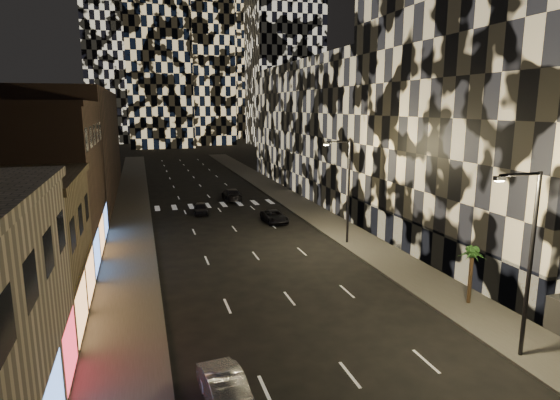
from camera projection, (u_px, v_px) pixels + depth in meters
sidewalk_left at (131, 209)px, 55.10m from camera, size 4.00×120.00×0.15m
sidewalk_right at (292, 200)px, 60.73m from camera, size 4.00×120.00×0.15m
curb_left at (149, 208)px, 55.69m from camera, size 0.20×120.00×0.15m
curb_right at (277, 201)px, 60.14m from camera, size 0.20×120.00×0.15m
retail_brown at (30, 185)px, 36.47m from camera, size 10.00×15.00×12.00m
retail_filler_left at (73, 145)px, 61.15m from camera, size 10.00×40.00×14.00m
midrise_right at (510, 119)px, 37.44m from camera, size 16.00×25.00×22.00m
midrise_base at (419, 241)px, 37.15m from camera, size 0.60×25.00×3.00m
midrise_filler_right at (342, 127)px, 68.36m from camera, size 16.00×40.00×18.00m
streetlight_near at (527, 253)px, 21.66m from camera, size 2.55×0.25×9.00m
streetlight_far at (346, 185)px, 40.44m from camera, size 2.55×0.25×9.00m
car_silver_parked at (227, 393)px, 18.77m from camera, size 1.98×4.50×1.44m
car_dark_midlane at (201, 208)px, 52.96m from camera, size 1.83×3.86×1.28m
car_dark_oncoming at (232, 194)px, 60.74m from camera, size 2.33×5.30×1.51m
car_dark_rightlane at (275, 217)px, 49.06m from camera, size 2.23×4.58×1.25m
palm_tree at (472, 256)px, 28.20m from camera, size 1.80×1.83×3.59m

